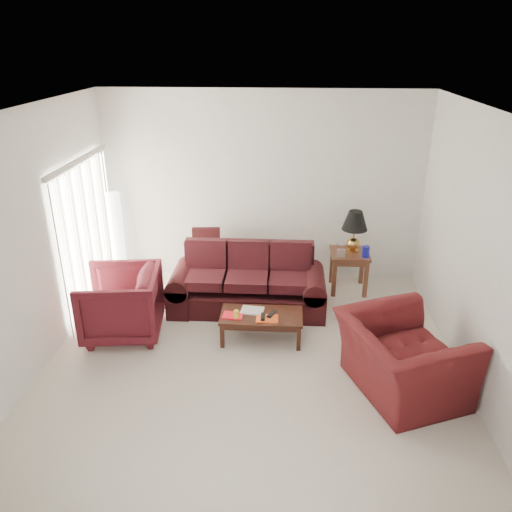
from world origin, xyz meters
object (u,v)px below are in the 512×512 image
at_px(coffee_table, 261,327).
at_px(armchair_left, 121,304).
at_px(floor_lamp, 118,236).
at_px(armchair_right, 402,358).
at_px(sofa, 247,280).
at_px(end_table, 348,271).

bearing_deg(coffee_table, armchair_left, -168.51).
relative_size(floor_lamp, armchair_right, 1.15).
relative_size(floor_lamp, coffee_table, 1.40).
distance_m(sofa, coffee_table, 0.90).
height_order(sofa, end_table, sofa).
xyz_separation_m(sofa, armchair_left, (-1.60, -0.80, -0.00)).
relative_size(floor_lamp, armchair_left, 1.48).
bearing_deg(coffee_table, armchair_right, -18.17).
bearing_deg(coffee_table, end_table, 61.97).
bearing_deg(sofa, armchair_left, -159.22).
bearing_deg(sofa, end_table, 18.79).
xyz_separation_m(armchair_left, armchair_right, (3.46, -0.95, -0.03)).
height_order(floor_lamp, armchair_right, floor_lamp).
distance_m(end_table, armchair_left, 3.48).
distance_m(armchair_right, coffee_table, 1.87).
relative_size(armchair_left, armchair_right, 0.77).
xyz_separation_m(end_table, armchair_left, (-3.13, -1.51, 0.14)).
bearing_deg(armchair_left, coffee_table, 82.21).
bearing_deg(end_table, armchair_left, -154.30).
xyz_separation_m(sofa, coffee_table, (0.25, -0.82, -0.27)).
height_order(floor_lamp, coffee_table, floor_lamp).
xyz_separation_m(floor_lamp, armchair_left, (0.56, -1.67, -0.29)).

